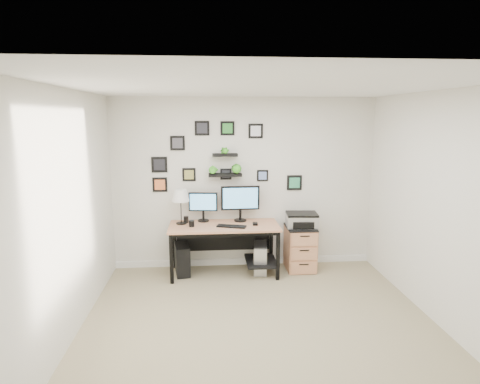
{
  "coord_description": "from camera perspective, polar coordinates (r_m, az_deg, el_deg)",
  "views": [
    {
      "loc": [
        -0.56,
        -4.03,
        2.31
      ],
      "look_at": [
        -0.08,
        1.83,
        1.2
      ],
      "focal_mm": 30.0,
      "sensor_mm": 36.0,
      "label": 1
    }
  ],
  "objects": [
    {
      "name": "room",
      "position": [
        6.46,
        0.62,
        -9.81
      ],
      "size": [
        4.0,
        4.0,
        4.0
      ],
      "color": "tan",
      "rests_on": "ground"
    },
    {
      "name": "pc_tower_grey",
      "position": [
        6.11,
        2.89,
        -9.36
      ],
      "size": [
        0.24,
        0.46,
        0.43
      ],
      "color": "gray",
      "rests_on": "ground"
    },
    {
      "name": "keyboard",
      "position": [
        5.77,
        -1.22,
        -4.9
      ],
      "size": [
        0.44,
        0.25,
        0.02
      ],
      "primitive_type": "cube",
      "rotation": [
        0.0,
        0.0,
        -0.3
      ],
      "color": "black",
      "rests_on": "desk"
    },
    {
      "name": "monitor_left",
      "position": [
        6.05,
        -5.27,
        -1.79
      ],
      "size": [
        0.43,
        0.19,
        0.44
      ],
      "color": "black",
      "rests_on": "desk"
    },
    {
      "name": "desk",
      "position": [
        5.95,
        -1.94,
        -5.76
      ],
      "size": [
        1.6,
        0.7,
        0.75
      ],
      "color": "tan",
      "rests_on": "ground"
    },
    {
      "name": "monitor_right",
      "position": [
        6.02,
        0.04,
        -1.2
      ],
      "size": [
        0.58,
        0.19,
        0.54
      ],
      "color": "black",
      "rests_on": "desk"
    },
    {
      "name": "table_lamp",
      "position": [
        5.91,
        -8.44,
        -0.61
      ],
      "size": [
        0.25,
        0.25,
        0.52
      ],
      "color": "black",
      "rests_on": "desk"
    },
    {
      "name": "mug",
      "position": [
        5.82,
        -6.9,
        -4.48
      ],
      "size": [
        0.08,
        0.08,
        0.09
      ],
      "primitive_type": "cylinder",
      "color": "black",
      "rests_on": "desk"
    },
    {
      "name": "wall_decor",
      "position": [
        6.01,
        -2.55,
        4.42
      ],
      "size": [
        2.29,
        0.18,
        1.06
      ],
      "color": "black",
      "rests_on": "ground"
    },
    {
      "name": "mouse",
      "position": [
        5.88,
        2.17,
        -4.54
      ],
      "size": [
        0.08,
        0.11,
        0.03
      ],
      "primitive_type": "cube",
      "rotation": [
        0.0,
        0.0,
        -0.06
      ],
      "color": "black",
      "rests_on": "desk"
    },
    {
      "name": "pc_tower_black",
      "position": [
        6.11,
        -8.21,
        -9.43
      ],
      "size": [
        0.26,
        0.47,
        0.44
      ],
      "primitive_type": "cube",
      "rotation": [
        0.0,
        0.0,
        0.15
      ],
      "color": "black",
      "rests_on": "ground"
    },
    {
      "name": "pen_cup",
      "position": [
        6.05,
        -7.67,
        -3.89
      ],
      "size": [
        0.07,
        0.07,
        0.09
      ],
      "primitive_type": "cylinder",
      "color": "black",
      "rests_on": "desk"
    },
    {
      "name": "file_cabinet",
      "position": [
        6.25,
        8.55,
        -7.87
      ],
      "size": [
        0.43,
        0.53,
        0.67
      ],
      "color": "tan",
      "rests_on": "ground"
    },
    {
      "name": "printer",
      "position": [
        6.13,
        8.78,
        -3.93
      ],
      "size": [
        0.48,
        0.4,
        0.21
      ],
      "color": "silver",
      "rests_on": "file_cabinet"
    }
  ]
}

